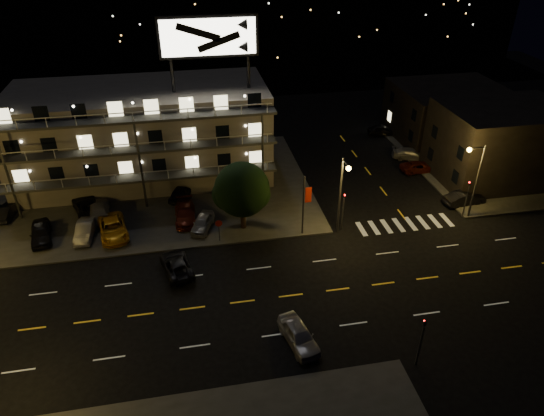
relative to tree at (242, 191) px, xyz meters
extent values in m
plane|color=black|center=(0.53, -10.49, -4.27)|extent=(140.00, 140.00, 0.00)
cube|color=#353532|center=(-13.47, 9.51, -4.19)|extent=(44.00, 24.00, 0.15)
cube|color=#353532|center=(30.53, 9.51, -4.19)|extent=(16.00, 24.00, 0.15)
cube|color=gray|center=(-9.47, 13.51, 0.73)|extent=(28.00, 12.00, 10.00)
cube|color=gray|center=(-9.47, 13.51, 5.98)|extent=(28.00, 12.00, 0.50)
cube|color=#353532|center=(-9.47, 6.61, -1.12)|extent=(28.00, 1.80, 0.25)
cube|color=#353532|center=(-9.47, 6.61, 2.08)|extent=(28.00, 1.80, 0.25)
cube|color=#353532|center=(-9.47, 6.61, 5.28)|extent=(28.00, 1.80, 0.25)
cylinder|color=black|center=(-5.47, 11.51, 7.98)|extent=(0.36, 0.36, 3.50)
cylinder|color=black|center=(2.53, 11.51, 7.98)|extent=(0.36, 0.36, 3.50)
cube|color=black|center=(-1.47, 11.51, 11.73)|extent=(10.20, 0.50, 4.20)
cube|color=white|center=(-1.47, 11.21, 11.73)|extent=(9.60, 0.06, 3.60)
cube|color=black|center=(30.53, 5.51, -0.02)|extent=(14.00, 10.00, 8.50)
cube|color=black|center=(30.53, 17.51, -0.77)|extent=(14.00, 12.00, 7.00)
cube|color=black|center=(0.53, 59.51, 7.73)|extent=(120.00, 20.00, 24.00)
cylinder|color=#2D2D30|center=(9.03, -2.19, -0.27)|extent=(0.20, 0.20, 8.00)
cylinder|color=#2D2D30|center=(9.03, -2.99, 3.53)|extent=(0.12, 1.80, 0.12)
sphere|color=yellow|center=(9.03, -3.79, 3.43)|extent=(0.44, 0.44, 0.44)
cylinder|color=#2D2D30|center=(23.03, -2.19, -0.27)|extent=(0.20, 0.20, 8.00)
cylinder|color=#2D2D30|center=(22.23, -2.19, 3.53)|extent=(1.80, 0.12, 0.12)
sphere|color=yellow|center=(21.43, -2.19, 3.43)|extent=(0.44, 0.44, 0.44)
cylinder|color=#2D2D30|center=(9.53, -1.99, -2.47)|extent=(0.14, 0.14, 3.60)
imported|color=black|center=(9.53, -1.99, -0.17)|extent=(0.20, 0.16, 1.00)
sphere|color=#FF0C0C|center=(9.53, -2.11, -0.27)|extent=(0.14, 0.14, 0.14)
cylinder|color=#2D2D30|center=(9.53, -18.99, -2.47)|extent=(0.14, 0.14, 3.60)
imported|color=black|center=(9.53, -18.99, -0.17)|extent=(0.20, 0.16, 1.00)
sphere|color=#FF0C0C|center=(9.53, -18.87, -0.27)|extent=(0.14, 0.14, 0.14)
cylinder|color=#2D2D30|center=(22.53, -1.99, -2.47)|extent=(0.14, 0.14, 3.60)
imported|color=black|center=(22.53, -1.99, -0.17)|extent=(0.16, 0.20, 1.00)
sphere|color=#FF0C0C|center=(22.41, -1.99, -0.27)|extent=(0.14, 0.14, 0.14)
cylinder|color=#2D2D30|center=(5.53, -2.09, -1.07)|extent=(0.16, 0.16, 6.40)
cube|color=red|center=(5.98, -2.09, 0.13)|extent=(0.60, 0.04, 1.60)
cylinder|color=#2D2D30|center=(-2.47, -1.89, -3.17)|extent=(0.08, 0.08, 2.20)
cylinder|color=red|center=(-2.47, -1.94, -2.12)|extent=(0.91, 0.04, 0.91)
cylinder|color=black|center=(0.05, -0.01, -2.90)|extent=(0.51, 0.51, 2.45)
sphere|color=black|center=(0.05, -0.01, 0.16)|extent=(5.30, 5.30, 5.30)
sphere|color=black|center=(-1.17, 0.40, -0.45)|extent=(3.26, 3.26, 3.26)
sphere|color=black|center=(1.17, -0.42, -0.24)|extent=(3.06, 3.06, 3.06)
imported|color=black|center=(-19.07, 1.45, -3.36)|extent=(2.62, 4.75, 1.53)
imported|color=#99989E|center=(-15.03, 1.18, -3.42)|extent=(1.70, 4.32, 1.40)
imported|color=orange|center=(-12.43, 0.99, -3.37)|extent=(3.59, 5.83, 1.51)
imported|color=#621C0E|center=(-5.51, 2.48, -3.40)|extent=(2.03, 4.98, 1.44)
imported|color=#99989E|center=(-3.91, 0.55, -3.45)|extent=(2.85, 4.26, 1.35)
imported|color=black|center=(-23.32, 6.34, -3.45)|extent=(1.89, 4.18, 1.33)
imported|color=black|center=(-15.52, 5.95, -3.42)|extent=(3.90, 5.53, 1.40)
imported|color=#99989E|center=(-14.13, 4.82, -3.38)|extent=(2.77, 5.32, 1.47)
imported|color=black|center=(-5.82, 6.88, -3.41)|extent=(3.11, 4.52, 1.43)
imported|color=#621C0E|center=(0.14, 5.91, -3.39)|extent=(2.38, 4.63, 1.45)
imported|color=black|center=(23.88, 0.24, -3.54)|extent=(4.58, 1.96, 1.47)
imported|color=#621C0E|center=(22.46, 8.32, -3.65)|extent=(4.50, 2.18, 1.23)
imported|color=#99989E|center=(22.98, 11.82, -3.60)|extent=(4.94, 3.14, 1.33)
imported|color=black|center=(22.40, 19.77, -3.56)|extent=(4.38, 2.38, 1.41)
imported|color=#99989E|center=(1.98, -15.53, -3.51)|extent=(2.72, 4.74, 1.52)
imported|color=black|center=(-6.54, -5.58, -3.60)|extent=(3.26, 5.20, 1.34)
camera|label=1|loc=(-4.53, -39.70, 22.61)|focal=32.00mm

